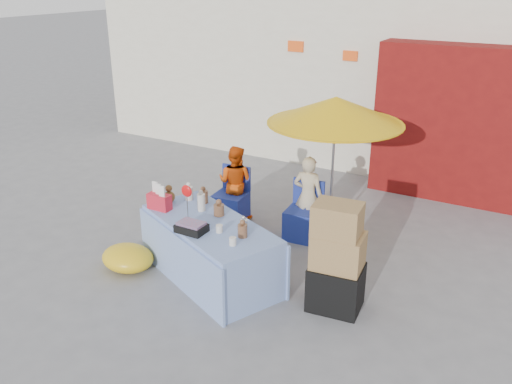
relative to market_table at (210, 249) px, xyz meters
The scene contains 10 objects.
ground 0.44m from the market_table, 26.37° to the left, with size 80.00×80.00×0.00m, color slate.
backdrop 8.09m from the market_table, 84.92° to the left, with size 14.00×8.00×7.80m.
market_table is the anchor object (origin of this frame).
chair_left 1.75m from the market_table, 113.20° to the left, with size 0.52×0.51×0.85m.
chair_right 1.71m from the market_table, 70.70° to the left, with size 0.52×0.51×0.85m.
vendor_orange 1.88m from the market_table, 111.54° to the left, with size 0.58×0.45×1.19m, color #D94B0B.
vendor_beige 1.84m from the market_table, 72.05° to the left, with size 0.45×0.29×1.23m, color beige.
umbrella 2.56m from the market_table, 65.44° to the left, with size 1.90×1.90×2.09m.
box_stack 1.67m from the market_table, ahead, with size 0.65×0.55×1.32m.
tarp_bundle 1.15m from the market_table, 160.46° to the right, with size 0.73×0.58×0.33m, color gold.
Camera 1 is at (3.35, -5.09, 3.66)m, focal length 38.00 mm.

